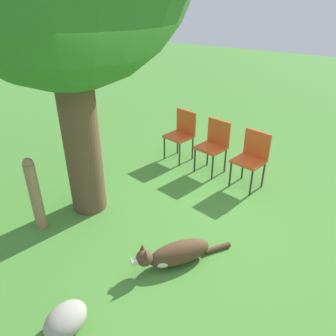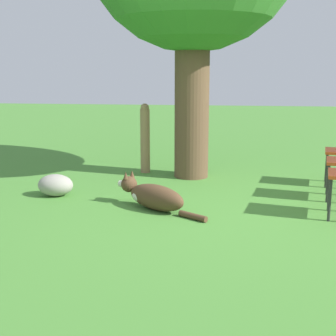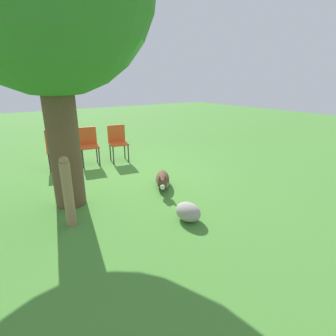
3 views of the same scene
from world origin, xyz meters
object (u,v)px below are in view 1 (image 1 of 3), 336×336
red_chair_0 (252,156)px  red_chair_1 (214,143)px  red_chair_2 (182,132)px  fence_post (35,194)px  dog (175,254)px

red_chair_0 → red_chair_1: same height
red_chair_1 → red_chair_2: bearing=-88.9°
red_chair_0 → red_chair_1: size_ratio=1.00×
fence_post → red_chair_2: bearing=-9.8°
dog → red_chair_2: size_ratio=1.20×
fence_post → red_chair_1: (2.68, -1.20, 0.01)m
dog → red_chair_0: (2.15, -0.06, 0.39)m
fence_post → red_chair_2: (2.80, -0.48, 0.01)m
red_chair_1 → dog: bearing=26.9°
red_chair_1 → red_chair_2: 0.72m
red_chair_0 → red_chair_2: size_ratio=1.00×
red_chair_1 → red_chair_2: same height
red_chair_1 → red_chair_2: (0.12, 0.71, 0.00)m
red_chair_0 → fence_post: bearing=-25.9°
red_chair_2 → dog: bearing=40.6°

